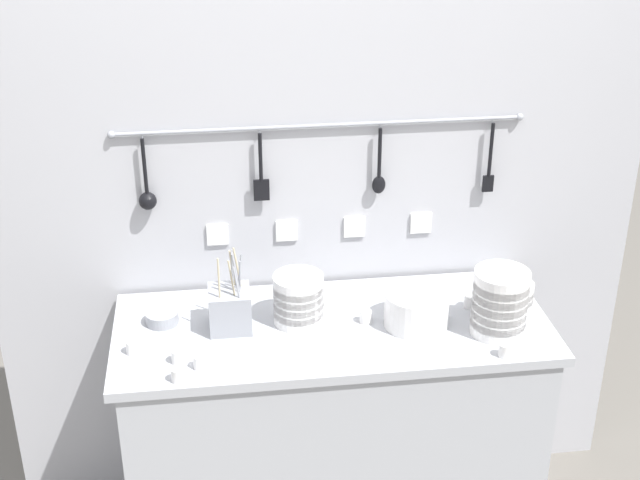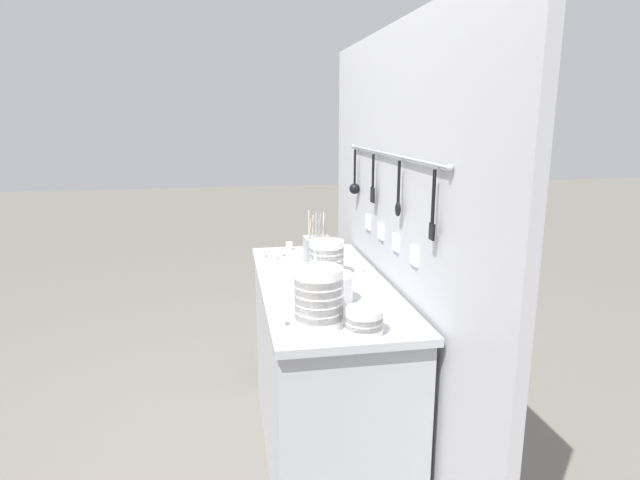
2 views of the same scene
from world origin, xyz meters
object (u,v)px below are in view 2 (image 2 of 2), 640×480
object	(u,v)px
plate_stack	(327,288)
cup_back_left	(280,253)
cup_back_right	(281,320)
cup_front_right	(359,268)
bowl_stack_back_corner	(319,297)
cup_beside_plates	(289,246)
cutlery_caddy	(317,250)
steel_mixing_bowl	(321,249)
cup_mid_row	(359,313)
bowl_stack_tall_left	(364,321)
cup_edge_near	(274,256)
cup_edge_far	(262,253)
cup_by_caddy	(327,285)
bowl_stack_wide_centre	(327,258)
cup_front_left	(347,276)

from	to	relation	value
plate_stack	cup_back_left	xyz separation A→B (m)	(-0.72, -0.11, -0.04)
cup_back_right	cup_front_right	bearing A→B (deg)	144.46
bowl_stack_back_corner	cup_beside_plates	size ratio (longest dim) A/B	5.03
cutlery_caddy	cup_back_left	xyz separation A→B (m)	(-0.16, -0.17, -0.05)
plate_stack	steel_mixing_bowl	bearing A→B (deg)	171.78
cup_beside_plates	cup_mid_row	bearing A→B (deg)	6.92
bowl_stack_tall_left	cup_edge_near	distance (m)	1.01
cup_beside_plates	cup_back_left	bearing A→B (deg)	-26.57
plate_stack	cup_edge_far	xyz separation A→B (m)	(-0.72, -0.20, -0.04)
cup_back_right	cup_back_left	distance (m)	0.94
bowl_stack_tall_left	cup_edge_near	bearing A→B (deg)	-167.92
cup_back_right	cup_front_right	distance (m)	0.73
steel_mixing_bowl	cup_mid_row	distance (m)	0.97
bowl_stack_back_corner	cup_mid_row	size ratio (longest dim) A/B	5.03
bowl_stack_back_corner	cup_front_right	size ratio (longest dim) A/B	5.03
cup_back_right	cup_beside_plates	bearing A→B (deg)	171.62
plate_stack	cutlery_caddy	xyz separation A→B (m)	(-0.56, 0.06, 0.01)
cup_by_caddy	cup_edge_near	bearing A→B (deg)	-160.91
cup_by_caddy	cup_front_right	world-z (taller)	same
plate_stack	cutlery_caddy	size ratio (longest dim) A/B	0.76
cup_edge_far	cup_back_right	bearing A→B (deg)	0.00
cup_edge_far	steel_mixing_bowl	bearing A→B (deg)	99.19
cutlery_caddy	cup_edge_near	bearing A→B (deg)	-114.89
bowl_stack_wide_centre	cup_by_caddy	world-z (taller)	bowl_stack_wide_centre
steel_mixing_bowl	cup_mid_row	xyz separation A→B (m)	(0.97, -0.03, 0.00)
cup_back_right	cup_mid_row	xyz separation A→B (m)	(-0.02, 0.28, 0.00)
plate_stack	cup_beside_plates	distance (m)	0.85
cup_mid_row	cup_front_left	size ratio (longest dim) A/B	1.00
bowl_stack_back_corner	cup_edge_far	xyz separation A→B (m)	(-0.96, -0.13, -0.08)
bowl_stack_tall_left	cup_by_caddy	xyz separation A→B (m)	(-0.48, -0.04, -0.02)
steel_mixing_bowl	cup_front_left	distance (m)	0.51
cup_by_caddy	cup_front_left	world-z (taller)	same
steel_mixing_bowl	cup_back_left	distance (m)	0.23
cutlery_caddy	cup_mid_row	xyz separation A→B (m)	(0.76, 0.02, -0.05)
cup_by_caddy	cup_mid_row	distance (m)	0.35
steel_mixing_bowl	cup_back_left	bearing A→B (deg)	-77.33
bowl_stack_tall_left	plate_stack	xyz separation A→B (m)	(-0.33, -0.06, 0.01)
cup_edge_near	bowl_stack_wide_centre	bearing A→B (deg)	34.93
cutlery_caddy	cup_beside_plates	xyz separation A→B (m)	(-0.29, -0.10, -0.05)
bowl_stack_back_corner	steel_mixing_bowl	bearing A→B (deg)	169.59
bowl_stack_wide_centre	cup_back_right	world-z (taller)	bowl_stack_wide_centre
plate_stack	cup_by_caddy	bearing A→B (deg)	169.74
cup_mid_row	cup_beside_plates	bearing A→B (deg)	-173.08
cup_front_right	cup_edge_far	distance (m)	0.55
cup_front_left	plate_stack	bearing A→B (deg)	-27.43
steel_mixing_bowl	bowl_stack_back_corner	bearing A→B (deg)	-10.41
cup_edge_far	cup_back_left	bearing A→B (deg)	90.46
bowl_stack_back_corner	cup_front_right	distance (m)	0.68
bowl_stack_wide_centre	cutlery_caddy	bearing A→B (deg)	-178.25
cup_mid_row	cup_front_left	bearing A→B (deg)	172.98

